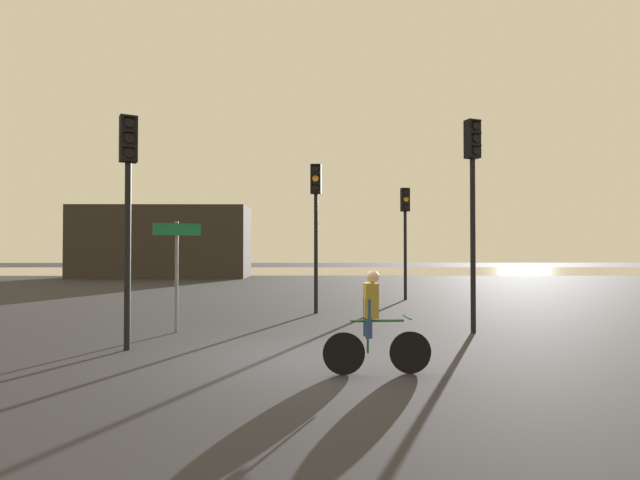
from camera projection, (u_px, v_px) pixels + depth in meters
ground_plane at (295, 358)px, 8.95m from camera, size 120.00×120.00×0.00m
water_strip at (311, 271)px, 44.03m from camera, size 80.00×16.00×0.01m
distant_building at (163, 242)px, 33.97m from camera, size 11.56×4.00×4.82m
traffic_light_near_left at (128, 187)px, 9.66m from camera, size 0.40×0.42×4.54m
traffic_light_near_right at (473, 186)px, 11.64m from camera, size 0.38×0.40×4.97m
traffic_light_center at (316, 210)px, 15.14m from camera, size 0.35×0.36×4.53m
traffic_light_far_right at (405, 222)px, 19.12m from camera, size 0.35×0.36×4.29m
direction_sign_post at (177, 260)px, 11.65m from camera, size 0.98×0.55×2.60m
cyclist at (373, 322)px, 7.77m from camera, size 1.71×0.46×1.62m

